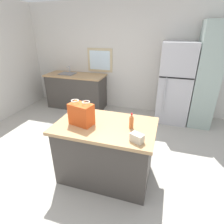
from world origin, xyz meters
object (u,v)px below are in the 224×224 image
(refrigerator, at_px, (175,84))
(small_box, at_px, (137,138))
(kitchen_island, at_px, (106,151))
(shopping_bag, at_px, (81,114))
(bottle, at_px, (131,121))
(tall_cabinet, at_px, (206,77))

(refrigerator, distance_m, small_box, 2.54)
(refrigerator, relative_size, small_box, 12.00)
(kitchen_island, height_order, shopping_bag, shopping_bag)
(shopping_bag, bearing_deg, bottle, 7.83)
(small_box, height_order, bottle, bottle)
(bottle, bearing_deg, small_box, -66.49)
(refrigerator, distance_m, tall_cabinet, 0.64)
(kitchen_island, bearing_deg, small_box, -30.38)
(refrigerator, xyz_separation_m, small_box, (-0.41, -2.51, 0.03))
(tall_cabinet, distance_m, bottle, 2.50)
(tall_cabinet, distance_m, small_box, 2.71)
(refrigerator, height_order, small_box, refrigerator)
(refrigerator, xyz_separation_m, bottle, (-0.54, -2.21, 0.07))
(tall_cabinet, bearing_deg, small_box, -112.07)
(refrigerator, height_order, bottle, refrigerator)
(kitchen_island, xyz_separation_m, shopping_bag, (-0.30, -0.08, 0.58))
(tall_cabinet, xyz_separation_m, shopping_bag, (-1.79, -2.30, -0.08))
(tall_cabinet, height_order, small_box, tall_cabinet)
(tall_cabinet, bearing_deg, shopping_bag, -127.91)
(kitchen_island, height_order, tall_cabinet, tall_cabinet)
(shopping_bag, bearing_deg, small_box, -14.48)
(kitchen_island, bearing_deg, bottle, 2.08)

